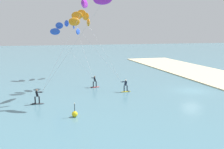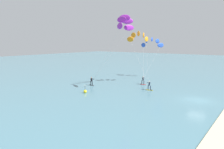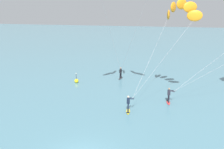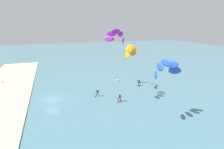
{
  "view_description": "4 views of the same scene",
  "coord_description": "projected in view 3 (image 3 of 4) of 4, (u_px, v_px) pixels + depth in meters",
  "views": [
    {
      "loc": [
        -30.69,
        19.6,
        8.05
      ],
      "look_at": [
        -0.85,
        11.47,
        2.89
      ],
      "focal_mm": 42.19,
      "sensor_mm": 36.0,
      "label": 1
    },
    {
      "loc": [
        -32.7,
        -8.23,
        8.72
      ],
      "look_at": [
        0.04,
        16.01,
        2.45
      ],
      "focal_mm": 34.22,
      "sensor_mm": 36.0,
      "label": 2
    },
    {
      "loc": [
        5.43,
        -13.39,
        10.08
      ],
      "look_at": [
        -0.83,
        12.96,
        2.58
      ],
      "focal_mm": 39.26,
      "sensor_mm": 36.0,
      "label": 3
    },
    {
      "loc": [
        34.58,
        0.32,
        14.06
      ],
      "look_at": [
        3.06,
        11.65,
        4.82
      ],
      "focal_mm": 28.27,
      "sensor_mm": 36.0,
      "label": 4
    }
  ],
  "objects": [
    {
      "name": "kitesurfer_mid_water",
      "position": [
        179.0,
        14.0,
        25.4
      ],
      "size": [
        6.91,
        7.73,
        10.92
      ],
      "color": "yellow",
      "rests_on": "ground"
    },
    {
      "name": "marker_buoy",
      "position": [
        76.0,
        81.0,
        33.56
      ],
      "size": [
        0.56,
        0.56,
        1.38
      ],
      "color": "yellow",
      "rests_on": "ground"
    }
  ]
}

